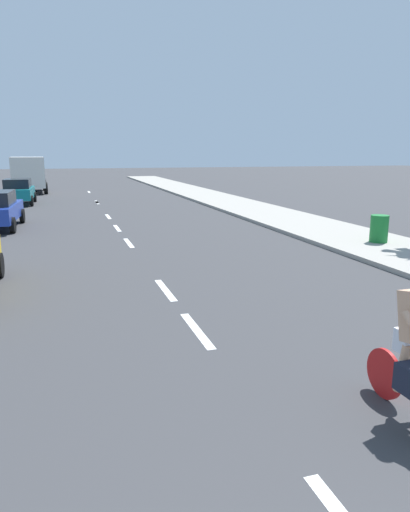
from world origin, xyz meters
name	(u,v)px	position (x,y,z in m)	size (l,w,h in m)	color
ground_plane	(119,230)	(0.00, 20.00, 0.00)	(160.00, 160.00, 0.00)	#38383A
sidewalk_strip	(272,215)	(7.91, 22.00, 0.07)	(3.60, 80.00, 0.14)	#9E998E
lane_stripe_2	(197,330)	(0.00, 8.30, 0.00)	(0.16, 1.80, 0.01)	white
lane_stripe_3	(165,290)	(0.00, 10.94, 0.00)	(0.16, 1.80, 0.01)	white
lane_stripe_4	(129,243)	(0.00, 17.01, 0.00)	(0.16, 1.80, 0.01)	white
lane_stripe_5	(117,228)	(0.00, 20.46, 0.00)	(0.16, 1.80, 0.01)	white
lane_stripe_6	(108,217)	(0.00, 24.31, 0.00)	(0.16, 1.80, 0.01)	white
lane_stripe_7	(97,203)	(0.00, 31.29, 0.00)	(0.16, 1.80, 0.01)	white
lane_stripe_8	(97,202)	(0.00, 31.75, 0.00)	(0.16, 1.80, 0.01)	white
lane_stripe_9	(89,192)	(0.00, 40.02, 0.00)	(0.16, 1.80, 0.01)	white
parked_car_teal	(18,191)	(-4.68, 31.71, 0.84)	(1.91, 3.96, 1.57)	#14727A
delivery_truck	(28,174)	(-4.57, 40.76, 1.50)	(2.91, 6.35, 2.80)	#23478C
trash_bin_far	(379,229)	(8.09, 13.96, 0.60)	(0.60, 0.60, 0.92)	#19722D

